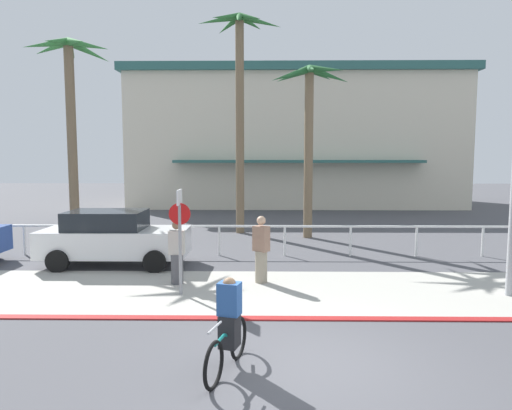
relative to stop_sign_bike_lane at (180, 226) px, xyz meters
name	(u,v)px	position (x,y,z in m)	size (l,w,h in m)	color
ground_plane	(283,247)	(2.72, 6.11, -1.68)	(80.00, 80.00, 0.00)	#4C4C51
sidewalk_strip	(292,291)	(2.72, 0.31, -1.67)	(44.00, 4.00, 0.02)	#ADAAA0
curb_paint	(298,318)	(2.72, -1.69, -1.66)	(44.00, 0.24, 0.03)	maroon
building_backdrop	(293,139)	(4.09, 22.60, 2.81)	(21.95, 10.40, 8.94)	beige
rail_fence	(285,231)	(2.72, 4.61, -0.84)	(22.11, 0.08, 1.04)	white
stop_sign_bike_lane	(180,226)	(0.00, 0.00, 0.00)	(0.52, 0.56, 2.56)	gray
palm_tree_1	(70,91)	(-5.37, 7.20, 4.11)	(3.27, 2.98, 7.78)	#756047
palm_tree_2	(239,73)	(0.97, 9.43, 5.13)	(3.54, 3.07, 9.29)	#756047
palm_tree_3	(309,106)	(3.81, 8.25, 3.66)	(3.15, 3.46, 6.95)	#756047
car_white_1	(113,237)	(-2.59, 3.09, -0.81)	(4.40, 2.02, 1.69)	white
cyclist_teal_0	(228,327)	(1.45, -4.04, -0.98)	(0.56, 1.76, 1.50)	black
pedestrian_0	(177,255)	(-0.26, 0.96, -0.90)	(0.40, 0.32, 1.68)	#4C4C51
pedestrian_1	(261,252)	(1.94, 1.13, -0.84)	(0.48, 0.45, 1.79)	gray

